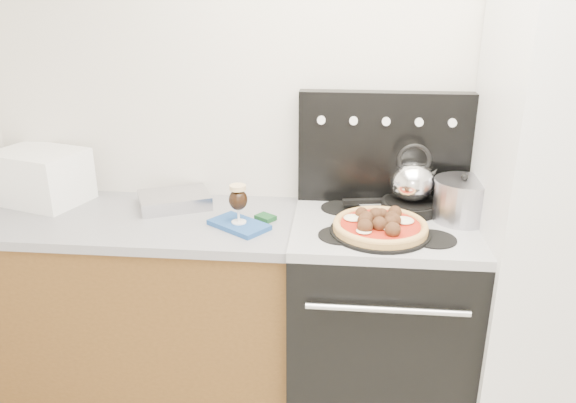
# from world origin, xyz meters

# --- Properties ---
(room_shell) EXTENTS (3.52, 3.01, 2.52)m
(room_shell) POSITION_xyz_m (0.00, 0.29, 1.25)
(room_shell) COLOR beige
(room_shell) RESTS_ON ground
(base_cabinet) EXTENTS (1.45, 0.60, 0.86)m
(base_cabinet) POSITION_xyz_m (-1.02, 1.20, 0.43)
(base_cabinet) COLOR brown
(base_cabinet) RESTS_ON ground
(countertop) EXTENTS (1.48, 0.63, 0.04)m
(countertop) POSITION_xyz_m (-1.02, 1.20, 0.88)
(countertop) COLOR gray
(countertop) RESTS_ON base_cabinet
(stove_body) EXTENTS (0.76, 0.65, 0.88)m
(stove_body) POSITION_xyz_m (0.08, 1.18, 0.44)
(stove_body) COLOR black
(stove_body) RESTS_ON ground
(cooktop) EXTENTS (0.76, 0.65, 0.04)m
(cooktop) POSITION_xyz_m (0.08, 1.18, 0.90)
(cooktop) COLOR #ADADB2
(cooktop) RESTS_ON stove_body
(backguard) EXTENTS (0.76, 0.08, 0.50)m
(backguard) POSITION_xyz_m (0.08, 1.45, 1.17)
(backguard) COLOR black
(backguard) RESTS_ON cooktop
(fridge) EXTENTS (0.64, 0.68, 1.90)m
(fridge) POSITION_xyz_m (0.78, 1.15, 0.95)
(fridge) COLOR silver
(fridge) RESTS_ON ground
(toaster_oven) EXTENTS (0.46, 0.39, 0.24)m
(toaster_oven) POSITION_xyz_m (-1.49, 1.34, 1.02)
(toaster_oven) COLOR white
(toaster_oven) RESTS_ON countertop
(foil_sheet) EXTENTS (0.38, 0.34, 0.06)m
(foil_sheet) POSITION_xyz_m (-0.86, 1.33, 0.93)
(foil_sheet) COLOR silver
(foil_sheet) RESTS_ON countertop
(oven_mitt) EXTENTS (0.29, 0.26, 0.02)m
(oven_mitt) POSITION_xyz_m (-0.52, 1.12, 0.91)
(oven_mitt) COLOR #204A91
(oven_mitt) RESTS_ON countertop
(beer_glass) EXTENTS (0.08, 0.08, 0.17)m
(beer_glass) POSITION_xyz_m (-0.52, 1.12, 1.01)
(beer_glass) COLOR black
(beer_glass) RESTS_ON oven_mitt
(pizza_pan) EXTENTS (0.50, 0.50, 0.01)m
(pizza_pan) POSITION_xyz_m (0.06, 1.07, 0.93)
(pizza_pan) COLOR black
(pizza_pan) RESTS_ON cooktop
(pizza) EXTENTS (0.44, 0.44, 0.05)m
(pizza) POSITION_xyz_m (0.06, 1.07, 0.96)
(pizza) COLOR #E1B45E
(pizza) RESTS_ON pizza_pan
(skillet) EXTENTS (0.29, 0.29, 0.05)m
(skillet) POSITION_xyz_m (0.20, 1.33, 0.94)
(skillet) COLOR black
(skillet) RESTS_ON cooktop
(tea_kettle) EXTENTS (0.23, 0.23, 0.22)m
(tea_kettle) POSITION_xyz_m (0.20, 1.33, 1.07)
(tea_kettle) COLOR silver
(tea_kettle) RESTS_ON skillet
(stock_pot) EXTENTS (0.25, 0.25, 0.17)m
(stock_pot) POSITION_xyz_m (0.40, 1.24, 1.00)
(stock_pot) COLOR #ABAAB5
(stock_pot) RESTS_ON cooktop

